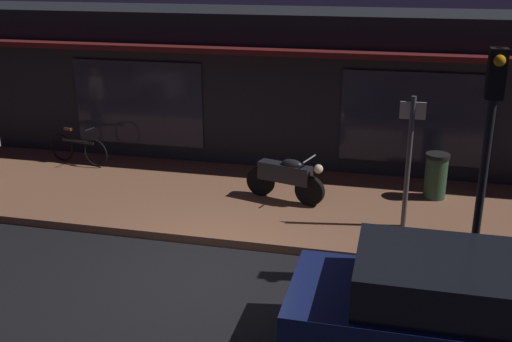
{
  "coord_description": "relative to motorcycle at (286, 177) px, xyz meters",
  "views": [
    {
      "loc": [
        2.8,
        -8.17,
        4.74
      ],
      "look_at": [
        0.29,
        2.4,
        0.95
      ],
      "focal_mm": 42.74,
      "sensor_mm": 36.0,
      "label": 1
    }
  ],
  "objects": [
    {
      "name": "parked_car_far",
      "position": [
        2.9,
        -4.46,
        0.06
      ],
      "size": [
        4.1,
        1.78,
        1.42
      ],
      "color": "black",
      "rests_on": "ground_plane"
    },
    {
      "name": "sidewalk_slab",
      "position": [
        -0.76,
        -0.04,
        -0.57
      ],
      "size": [
        18.0,
        4.0,
        0.15
      ],
      "primitive_type": "cube",
      "color": "brown",
      "rests_on": "ground_plane"
    },
    {
      "name": "storefront_building",
      "position": [
        -0.76,
        3.35,
        1.16
      ],
      "size": [
        18.0,
        3.3,
        3.6
      ],
      "color": "black",
      "rests_on": "ground_plane"
    },
    {
      "name": "bicycle_parked",
      "position": [
        -5.2,
        1.15,
        -0.14
      ],
      "size": [
        1.64,
        0.47,
        0.91
      ],
      "color": "black",
      "rests_on": "sidewalk_slab"
    },
    {
      "name": "sign_post",
      "position": [
        2.3,
        -0.75,
        0.86
      ],
      "size": [
        0.44,
        0.09,
        2.4
      ],
      "color": "#47474C",
      "rests_on": "sidewalk_slab"
    },
    {
      "name": "trash_bin",
      "position": [
        2.9,
        0.84,
        -0.03
      ],
      "size": [
        0.48,
        0.48,
        0.93
      ],
      "color": "#2D4C33",
      "rests_on": "sidewalk_slab"
    },
    {
      "name": "ground_plane",
      "position": [
        -0.76,
        -3.04,
        -0.65
      ],
      "size": [
        60.0,
        60.0,
        0.0
      ],
      "primitive_type": "plane",
      "color": "black"
    },
    {
      "name": "motorcycle",
      "position": [
        0.0,
        0.0,
        0.0
      ],
      "size": [
        1.67,
        0.71,
        0.97
      ],
      "color": "black",
      "rests_on": "sidewalk_slab"
    },
    {
      "name": "traffic_light_pole",
      "position": [
        3.33,
        -2.35,
        1.83
      ],
      "size": [
        0.24,
        0.33,
        3.6
      ],
      "color": "black",
      "rests_on": "ground_plane"
    }
  ]
}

